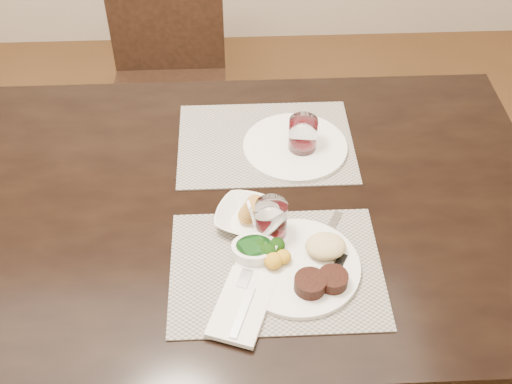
{
  "coord_description": "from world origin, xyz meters",
  "views": [
    {
      "loc": [
        0.23,
        -1.09,
        1.85
      ],
      "look_at": [
        0.28,
        -0.05,
        0.82
      ],
      "focal_mm": 45.0,
      "sensor_mm": 36.0,
      "label": 1
    }
  ],
  "objects_px": {
    "chair_far": "(169,71)",
    "dinner_plate": "(304,264)",
    "wine_glass_near": "(271,222)",
    "far_plate": "(295,147)",
    "steak_knife": "(334,262)",
    "cracker_bowl": "(247,217)"
  },
  "relations": [
    {
      "from": "dinner_plate",
      "to": "cracker_bowl",
      "type": "height_order",
      "value": "cracker_bowl"
    },
    {
      "from": "wine_glass_near",
      "to": "far_plate",
      "type": "distance_m",
      "value": 0.32
    },
    {
      "from": "dinner_plate",
      "to": "far_plate",
      "type": "xyz_separation_m",
      "value": [
        0.02,
        0.4,
        -0.01
      ]
    },
    {
      "from": "cracker_bowl",
      "to": "wine_glass_near",
      "type": "distance_m",
      "value": 0.07
    },
    {
      "from": "far_plate",
      "to": "wine_glass_near",
      "type": "bearing_deg",
      "value": -105.29
    },
    {
      "from": "chair_far",
      "to": "wine_glass_near",
      "type": "relative_size",
      "value": 9.02
    },
    {
      "from": "wine_glass_near",
      "to": "chair_far",
      "type": "bearing_deg",
      "value": 106.39
    },
    {
      "from": "far_plate",
      "to": "steak_knife",
      "type": "bearing_deg",
      "value": -82.72
    },
    {
      "from": "chair_far",
      "to": "steak_knife",
      "type": "distance_m",
      "value": 1.25
    },
    {
      "from": "chair_far",
      "to": "dinner_plate",
      "type": "xyz_separation_m",
      "value": [
        0.38,
        -1.16,
        0.27
      ]
    },
    {
      "from": "dinner_plate",
      "to": "steak_knife",
      "type": "xyz_separation_m",
      "value": [
        0.07,
        0.01,
        -0.01
      ]
    },
    {
      "from": "chair_far",
      "to": "cracker_bowl",
      "type": "bearing_deg",
      "value": -75.67
    },
    {
      "from": "far_plate",
      "to": "dinner_plate",
      "type": "bearing_deg",
      "value": -92.44
    },
    {
      "from": "wine_glass_near",
      "to": "far_plate",
      "type": "height_order",
      "value": "wine_glass_near"
    },
    {
      "from": "cracker_bowl",
      "to": "dinner_plate",
      "type": "bearing_deg",
      "value": -50.69
    },
    {
      "from": "dinner_plate",
      "to": "wine_glass_near",
      "type": "relative_size",
      "value": 2.73
    },
    {
      "from": "dinner_plate",
      "to": "cracker_bowl",
      "type": "xyz_separation_m",
      "value": [
        -0.12,
        0.14,
        0.0
      ]
    },
    {
      "from": "wine_glass_near",
      "to": "far_plate",
      "type": "xyz_separation_m",
      "value": [
        0.08,
        0.3,
        -0.04
      ]
    },
    {
      "from": "chair_far",
      "to": "far_plate",
      "type": "relative_size",
      "value": 3.31
    },
    {
      "from": "dinner_plate",
      "to": "steak_knife",
      "type": "distance_m",
      "value": 0.07
    },
    {
      "from": "chair_far",
      "to": "cracker_bowl",
      "type": "relative_size",
      "value": 4.98
    },
    {
      "from": "chair_far",
      "to": "far_plate",
      "type": "height_order",
      "value": "chair_far"
    }
  ]
}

